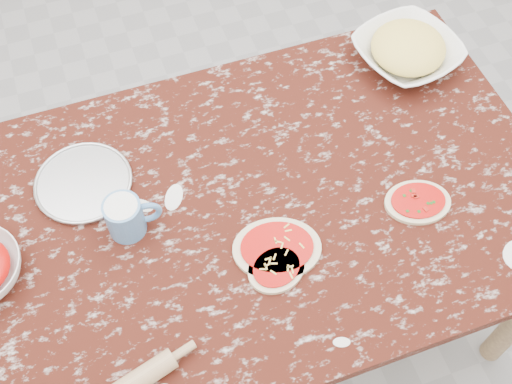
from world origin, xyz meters
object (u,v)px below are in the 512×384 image
object	(u,v)px
pizza_tray	(84,183)
flour_mug	(126,217)
cheese_bowl	(407,53)
worktable	(256,218)

from	to	relation	value
pizza_tray	flour_mug	size ratio (longest dim) A/B	1.78
cheese_bowl	flour_mug	size ratio (longest dim) A/B	2.08
pizza_tray	cheese_bowl	bearing A→B (deg)	6.51
worktable	cheese_bowl	size ratio (longest dim) A/B	5.36
cheese_bowl	flour_mug	world-z (taller)	flour_mug
flour_mug	worktable	bearing A→B (deg)	-6.10
pizza_tray	cheese_bowl	size ratio (longest dim) A/B	0.86
cheese_bowl	flour_mug	bearing A→B (deg)	-162.74
worktable	cheese_bowl	world-z (taller)	cheese_bowl
worktable	pizza_tray	distance (m)	0.47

